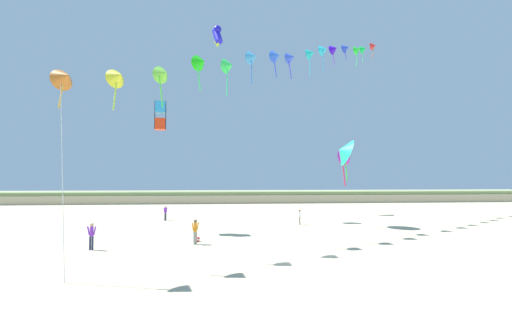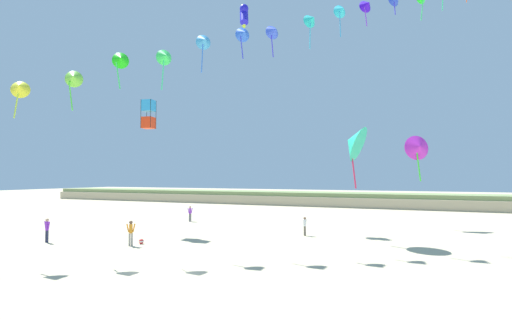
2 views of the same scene
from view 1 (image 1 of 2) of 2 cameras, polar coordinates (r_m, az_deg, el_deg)
The scene contains 12 objects.
ground_plane at distance 20.85m, azimuth 7.90°, elevation -16.02°, with size 240.00×240.00×0.00m, color #C1B28E.
dune_ridge at distance 68.39m, azimuth -1.45°, elevation -6.16°, with size 120.00×8.36×2.15m.
person_near_left at distance 25.35m, azimuth -25.73°, elevation -11.09°, with size 0.62×0.24×1.76m.
person_near_right at distance 35.41m, azimuth 7.29°, elevation -9.25°, with size 0.21×0.53×1.52m.
person_mid_center at distance 25.23m, azimuth -10.09°, elevation -11.40°, with size 0.53×0.45×1.76m.
person_far_left at distance 39.88m, azimuth -14.86°, elevation -8.37°, with size 0.42×0.51×1.66m.
kite_banner_string at distance 33.97m, azimuth 6.16°, elevation 16.94°, with size 29.79×29.51×23.79m.
large_kite_low_lead at distance 35.24m, azimuth 14.34°, elevation 1.39°, with size 2.14×2.92×4.92m.
large_kite_mid_trail at distance 32.29m, azimuth -15.66°, elevation 7.12°, with size 1.12×1.12×2.53m.
large_kite_high_solo at distance 44.29m, azimuth -6.44°, elevation 19.92°, with size 1.58×1.91×2.71m.
large_kite_outer_drift at distance 46.77m, azimuth 14.78°, elevation 0.57°, with size 2.60×2.06×4.49m.
beach_ball at distance 26.32m, azimuth -9.70°, elevation -12.90°, with size 0.36×0.36×0.36m.
Camera 1 is at (-4.61, -19.80, 4.65)m, focal length 24.00 mm.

